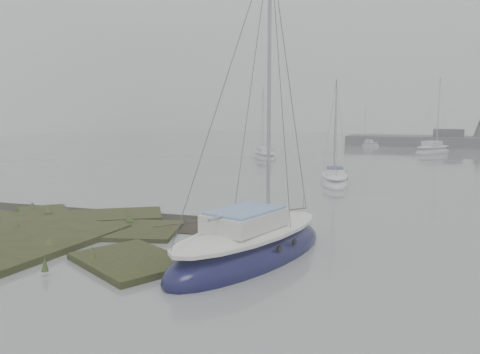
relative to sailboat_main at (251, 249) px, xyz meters
name	(u,v)px	position (x,y,z in m)	size (l,w,h in m)	color
ground	(331,165)	(-3.65, 28.57, -0.32)	(160.00, 160.00, 0.00)	slate
sailboat_main	(251,249)	(0.00, 0.00, 0.00)	(4.14, 7.77, 10.44)	#111138
sailboat_white	(334,181)	(-0.87, 16.76, -0.10)	(2.95, 5.45, 7.33)	silver
sailboat_far_a	(264,157)	(-11.13, 31.54, -0.08)	(4.68, 5.64, 7.88)	#A6ADB1
sailboat_far_b	(433,151)	(4.58, 45.81, -0.03)	(4.97, 7.01, 9.50)	#9EA3A7
sailboat_far_c	(367,145)	(-4.45, 56.94, -0.14)	(4.39, 3.43, 6.04)	#A2A7AC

